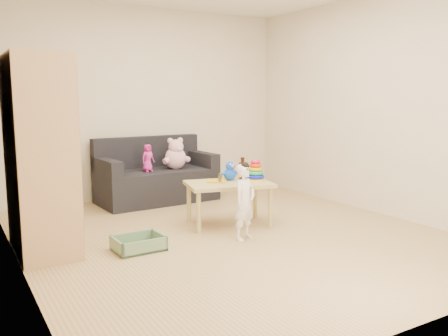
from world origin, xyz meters
TOP-DOWN VIEW (x-y plane):
  - room at (0.00, 0.00)m, footprint 4.50×4.50m
  - wardrobe at (-1.75, 0.45)m, footprint 0.49×0.98m
  - sofa at (-0.06, 1.84)m, footprint 1.57×0.85m
  - play_table at (0.16, 0.33)m, footprint 1.01×0.77m
  - storage_bin at (-1.00, 0.01)m, footprint 0.45×0.34m
  - toddler at (0.02, -0.20)m, footprint 0.32×0.26m
  - pink_bear at (0.19, 1.77)m, footprint 0.38×0.35m
  - doll at (-0.21, 1.74)m, footprint 0.20×0.16m
  - ring_stacker at (0.47, 0.28)m, footprint 0.20×0.20m
  - brown_bottle at (0.39, 0.42)m, footprint 0.08×0.08m
  - blue_plush at (0.24, 0.44)m, footprint 0.20×0.16m
  - wooden_figure at (0.05, 0.33)m, footprint 0.05×0.04m
  - yellow_book at (0.06, 0.43)m, footprint 0.29×0.29m

SIDE VIEW (x-z plane):
  - storage_bin at x=-1.00m, z-range 0.00..0.13m
  - sofa at x=-0.06m, z-range 0.00..0.43m
  - play_table at x=0.16m, z-range 0.00..0.47m
  - toddler at x=0.02m, z-range 0.00..0.73m
  - yellow_book at x=0.06m, z-range 0.47..0.49m
  - wooden_figure at x=0.05m, z-range 0.47..0.59m
  - ring_stacker at x=0.47m, z-range 0.45..0.68m
  - brown_bottle at x=0.39m, z-range 0.46..0.70m
  - blue_plush at x=0.24m, z-range 0.47..0.69m
  - doll at x=-0.21m, z-range 0.43..0.78m
  - pink_bear at x=0.19m, z-range 0.43..0.79m
  - wardrobe at x=-1.75m, z-range 0.00..1.76m
  - room at x=0.00m, z-range -0.95..3.55m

